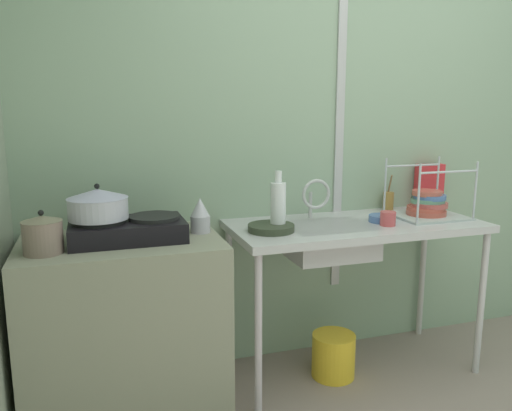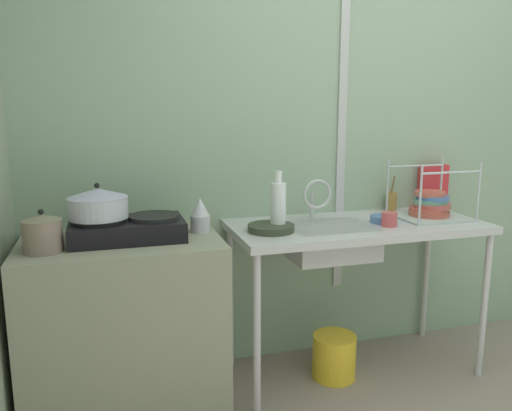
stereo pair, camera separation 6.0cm
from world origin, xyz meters
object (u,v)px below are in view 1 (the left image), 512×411
(cereal_box, at_px, (429,186))
(stove, at_px, (128,229))
(small_bowl_on_drainboard, at_px, (382,218))
(sink_basin, at_px, (328,241))
(pot_beside_stove, at_px, (43,234))
(dish_rack, at_px, (428,205))
(bucket_on_floor, at_px, (333,355))
(frying_pan, at_px, (271,228))
(bottle_by_sink, at_px, (278,205))
(utensil_jar, at_px, (388,200))
(faucet, at_px, (316,195))
(pot_on_left_burner, at_px, (98,204))
(cup_by_rack, at_px, (388,219))
(percolator, at_px, (200,216))

(cereal_box, bearing_deg, stove, -165.82)
(small_bowl_on_drainboard, xyz_separation_m, cereal_box, (0.49, 0.28, 0.11))
(sink_basin, bearing_deg, pot_beside_stove, -176.30)
(dish_rack, bearing_deg, pot_beside_stove, -176.73)
(small_bowl_on_drainboard, relative_size, bucket_on_floor, 0.60)
(stove, bearing_deg, cereal_box, 7.70)
(cereal_box, relative_size, bucket_on_floor, 1.11)
(frying_pan, distance_m, bottle_by_sink, 0.12)
(frying_pan, bearing_deg, utensil_jar, 18.91)
(frying_pan, relative_size, utensil_jar, 1.09)
(dish_rack, relative_size, utensil_jar, 1.77)
(faucet, bearing_deg, cereal_box, 8.75)
(bucket_on_floor, bearing_deg, small_bowl_on_drainboard, 3.12)
(bottle_by_sink, height_order, cereal_box, bottle_by_sink)
(faucet, relative_size, bottle_by_sink, 0.76)
(sink_basin, height_order, utensil_jar, utensil_jar)
(sink_basin, distance_m, cereal_box, 0.87)
(bucket_on_floor, bearing_deg, pot_on_left_burner, 177.74)
(frying_pan, bearing_deg, pot_beside_stove, -176.31)
(faucet, relative_size, cup_by_rack, 2.83)
(sink_basin, distance_m, utensil_jar, 0.60)
(cup_by_rack, bearing_deg, faucet, 142.29)
(utensil_jar, bearing_deg, cup_by_rack, -122.65)
(dish_rack, relative_size, small_bowl_on_drainboard, 2.64)
(faucet, relative_size, cereal_box, 0.86)
(stove, height_order, faucet, faucet)
(faucet, height_order, utensil_jar, faucet)
(stove, distance_m, utensil_jar, 1.55)
(percolator, bearing_deg, cereal_box, 7.92)
(percolator, relative_size, sink_basin, 0.39)
(cereal_box, bearing_deg, cup_by_rack, -138.34)
(stove, bearing_deg, frying_pan, -3.69)
(small_bowl_on_drainboard, distance_m, utensil_jar, 0.35)
(dish_rack, xyz_separation_m, cup_by_rack, (-0.33, -0.12, -0.03))
(pot_beside_stove, distance_m, dish_rack, 1.98)
(cup_by_rack, xyz_separation_m, cereal_box, (0.51, 0.36, 0.09))
(percolator, distance_m, small_bowl_on_drainboard, 0.98)
(stove, xyz_separation_m, small_bowl_on_drainboard, (1.32, -0.03, -0.03))
(faucet, bearing_deg, percolator, -173.14)
(pot_beside_stove, xyz_separation_m, percolator, (0.70, 0.15, 0.00))
(percolator, distance_m, cup_by_rack, 0.97)
(stove, height_order, bottle_by_sink, bottle_by_sink)
(small_bowl_on_drainboard, height_order, bucket_on_floor, small_bowl_on_drainboard)
(pot_on_left_burner, height_order, sink_basin, pot_on_left_burner)
(faucet, bearing_deg, pot_on_left_burner, -173.91)
(percolator, xyz_separation_m, utensil_jar, (1.18, 0.20, -0.03))
(dish_rack, height_order, utensil_jar, dish_rack)
(stove, distance_m, cereal_box, 1.83)
(dish_rack, bearing_deg, small_bowl_on_drainboard, -173.82)
(small_bowl_on_drainboard, distance_m, bottle_by_sink, 0.60)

